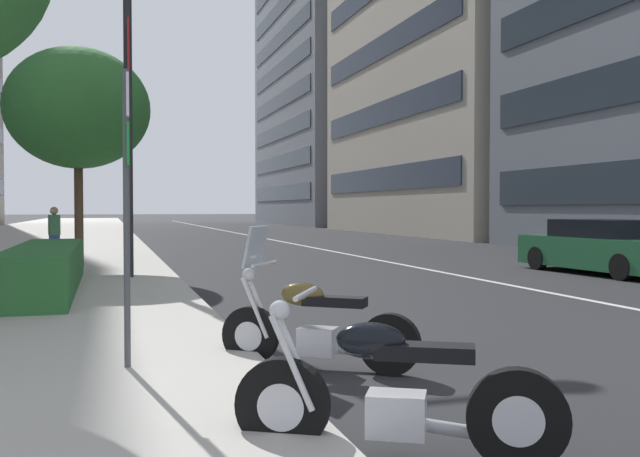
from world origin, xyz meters
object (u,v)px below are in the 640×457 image
motorcycle_far_end_row (393,397)px  street_tree_mid_sidewalk (78,109)px  motorcycle_nearest_camera (314,327)px  street_lamp_with_banners (143,52)px  parking_sign_by_curb (127,182)px  car_lead_in_lane (603,248)px  pedestrian_on_plaza (54,236)px

motorcycle_far_end_row → street_tree_mid_sidewalk: bearing=-52.1°
motorcycle_far_end_row → motorcycle_nearest_camera: 2.64m
motorcycle_far_end_row → street_lamp_with_banners: size_ratio=0.24×
street_tree_mid_sidewalk → motorcycle_nearest_camera: bearing=-167.3°
parking_sign_by_curb → street_tree_mid_sidewalk: street_tree_mid_sidewalk is taller
motorcycle_nearest_camera → street_tree_mid_sidewalk: size_ratio=0.32×
car_lead_in_lane → motorcycle_nearest_camera: bearing=125.8°
motorcycle_far_end_row → street_tree_mid_sidewalk: 15.35m
street_lamp_with_banners → pedestrian_on_plaza: 6.26m
motorcycle_nearest_camera → pedestrian_on_plaza: size_ratio=1.16×
motorcycle_far_end_row → street_tree_mid_sidewalk: (14.67, 2.48, 3.77)m
motorcycle_far_end_row → car_lead_in_lane: car_lead_in_lane is taller
motorcycle_nearest_camera → pedestrian_on_plaza: pedestrian_on_plaza is taller
motorcycle_nearest_camera → street_lamp_with_banners: size_ratio=0.22×
motorcycle_far_end_row → pedestrian_on_plaza: size_ratio=1.28×
car_lead_in_lane → pedestrian_on_plaza: size_ratio=3.04×
motorcycle_nearest_camera → parking_sign_by_curb: size_ratio=0.64×
motorcycle_far_end_row → car_lead_in_lane: size_ratio=0.42×
parking_sign_by_curb → motorcycle_far_end_row: bearing=-148.5°
parking_sign_by_curb → street_tree_mid_sidewalk: bearing=4.2°
motorcycle_far_end_row → parking_sign_by_curb: bearing=-30.1°
parking_sign_by_curb → street_lamp_with_banners: street_lamp_with_banners is taller
motorcycle_nearest_camera → street_tree_mid_sidewalk: street_tree_mid_sidewalk is taller
parking_sign_by_curb → street_lamp_with_banners: 9.48m
street_tree_mid_sidewalk → pedestrian_on_plaza: 3.50m
pedestrian_on_plaza → motorcycle_far_end_row: bearing=-90.3°
street_lamp_with_banners → car_lead_in_lane: bearing=-95.0°
motorcycle_nearest_camera → motorcycle_far_end_row: bearing=120.5°
street_lamp_with_banners → street_tree_mid_sidewalk: street_lamp_with_banners is taller
car_lead_in_lane → pedestrian_on_plaza: 14.31m
street_lamp_with_banners → street_tree_mid_sidewalk: (3.14, 1.46, -0.85)m
motorcycle_nearest_camera → car_lead_in_lane: (7.92, -9.94, 0.21)m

